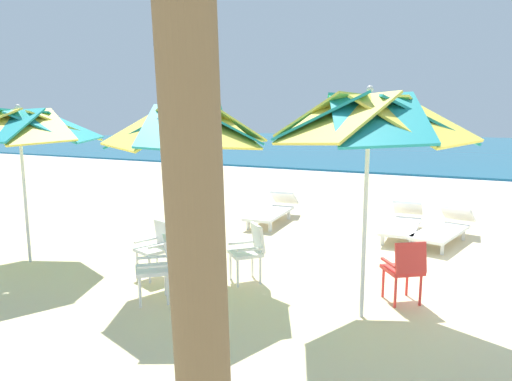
% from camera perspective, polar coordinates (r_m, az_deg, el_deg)
% --- Properties ---
extents(ground_plane, '(80.00, 80.00, 0.00)m').
position_cam_1_polar(ground_plane, '(8.12, 24.79, -9.31)').
color(ground_plane, beige).
extents(sea, '(80.00, 36.00, 0.10)m').
position_cam_1_polar(sea, '(37.64, 26.09, 4.66)').
color(sea, '#19607F').
rests_on(sea, ground).
extents(surf_foam, '(80.00, 0.70, 0.01)m').
position_cam_1_polar(surf_foam, '(19.42, 25.76, 1.07)').
color(surf_foam, white).
rests_on(surf_foam, ground).
extents(beach_umbrella_0, '(2.43, 2.43, 2.80)m').
position_cam_1_polar(beach_umbrella_0, '(5.57, 13.73, 8.42)').
color(beach_umbrella_0, silver).
rests_on(beach_umbrella_0, ground).
extents(plastic_chair_0, '(0.62, 0.63, 0.87)m').
position_cam_1_polar(plastic_chair_0, '(6.44, 17.89, -9.00)').
color(plastic_chair_0, red).
rests_on(plastic_chair_0, ground).
extents(beach_umbrella_1, '(2.38, 2.38, 2.68)m').
position_cam_1_polar(beach_umbrella_1, '(6.62, -8.33, 7.64)').
color(beach_umbrella_1, silver).
rests_on(beach_umbrella_1, ground).
extents(plastic_chair_1, '(0.63, 0.63, 0.87)m').
position_cam_1_polar(plastic_chair_1, '(6.36, -12.01, -8.98)').
color(plastic_chair_1, white).
rests_on(plastic_chair_1, ground).
extents(plastic_chair_2, '(0.63, 0.63, 0.87)m').
position_cam_1_polar(plastic_chair_2, '(6.94, -0.80, -7.23)').
color(plastic_chair_2, white).
rests_on(plastic_chair_2, ground).
extents(plastic_chair_3, '(0.56, 0.58, 0.87)m').
position_cam_1_polar(plastic_chair_3, '(7.30, -12.13, -6.61)').
color(plastic_chair_3, white).
rests_on(plastic_chair_3, ground).
extents(beach_umbrella_2, '(2.60, 2.60, 2.64)m').
position_cam_1_polar(beach_umbrella_2, '(8.51, -27.14, 7.03)').
color(beach_umbrella_2, silver).
rests_on(beach_umbrella_2, ground).
extents(sun_lounger_1, '(1.11, 2.23, 0.62)m').
position_cam_1_polar(sun_lounger_1, '(9.76, 22.13, -4.36)').
color(sun_lounger_1, white).
rests_on(sun_lounger_1, ground).
extents(sun_lounger_2, '(0.69, 2.16, 0.62)m').
position_cam_1_polar(sun_lounger_2, '(9.98, 17.59, -3.81)').
color(sun_lounger_2, white).
rests_on(sun_lounger_2, ground).
extents(sun_lounger_3, '(0.77, 2.18, 0.62)m').
position_cam_1_polar(sun_lounger_3, '(10.76, 2.05, -2.45)').
color(sun_lounger_3, white).
rests_on(sun_lounger_3, ground).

